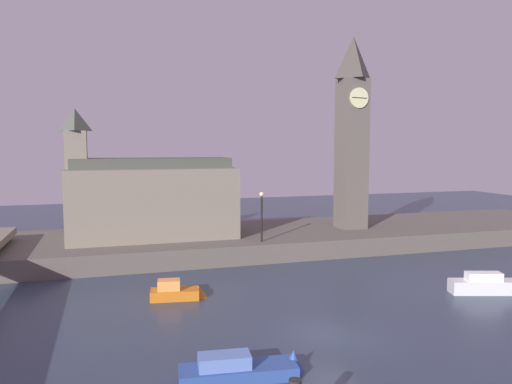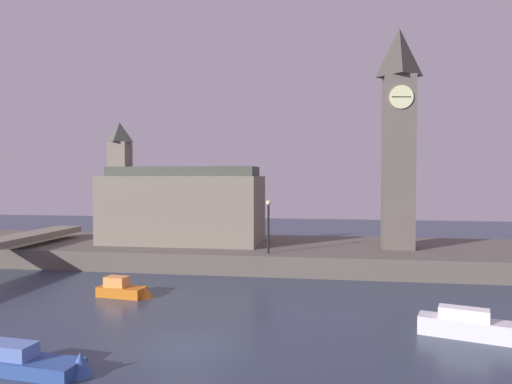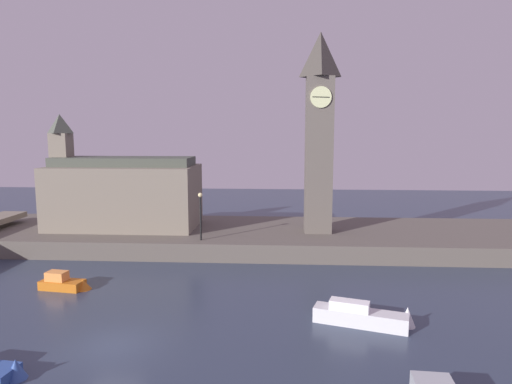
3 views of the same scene
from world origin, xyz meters
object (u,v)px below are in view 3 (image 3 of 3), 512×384
object	(u,v)px
boat_patrol_orange	(66,283)
boat_ferry_white	(368,316)
clock_tower	(319,131)
streetlamp	(201,211)
parliament_hall	(122,193)

from	to	relation	value
boat_patrol_orange	boat_ferry_white	world-z (taller)	boat_ferry_white
clock_tower	streetlamp	distance (m)	12.25
boat_ferry_white	boat_patrol_orange	bearing A→B (deg)	166.58
parliament_hall	boat_patrol_orange	size ratio (longest dim) A/B	3.81
clock_tower	boat_patrol_orange	world-z (taller)	clock_tower
parliament_hall	boat_ferry_white	world-z (taller)	parliament_hall
boat_patrol_orange	boat_ferry_white	xyz separation A→B (m)	(18.70, -4.46, 0.09)
streetlamp	boat_patrol_orange	world-z (taller)	streetlamp
parliament_hall	boat_ferry_white	distance (m)	26.13
parliament_hall	clock_tower	bearing A→B (deg)	-2.98
streetlamp	boat_ferry_white	size ratio (longest dim) A/B	0.69
clock_tower	parliament_hall	size ratio (longest dim) A/B	1.29
streetlamp	boat_ferry_white	world-z (taller)	streetlamp
parliament_hall	boat_ferry_white	bearing A→B (deg)	-41.31
clock_tower	boat_patrol_orange	distance (m)	23.04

